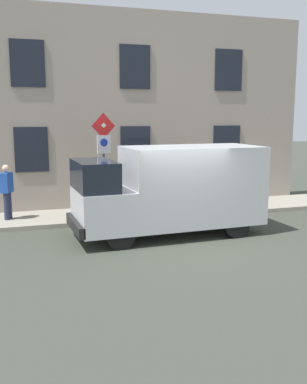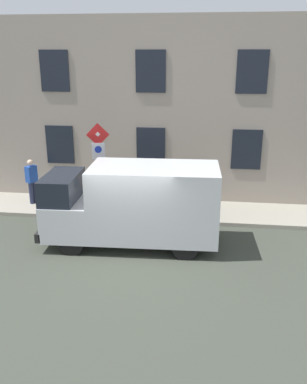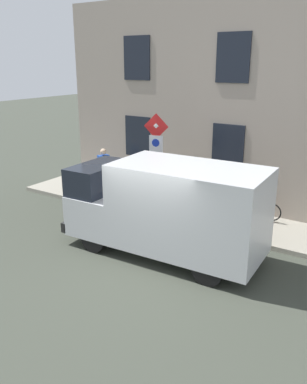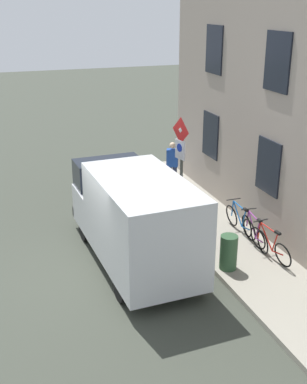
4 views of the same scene
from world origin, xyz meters
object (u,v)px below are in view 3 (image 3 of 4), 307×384
sign_post_stacked (156,151)px  bicycle_blue (208,199)px  bicycle_purple (230,203)px  litter_bin (243,219)px  bicycle_red (254,208)px  delivery_van (167,207)px  pedestrian (104,169)px

sign_post_stacked → bicycle_blue: bearing=-39.3°
bicycle_purple → litter_bin: litter_bin is taller
bicycle_red → litter_bin: litter_bin is taller
bicycle_purple → sign_post_stacked: bearing=42.3°
delivery_van → bicycle_purple: bearing=-99.0°
bicycle_purple → litter_bin: bearing=131.9°
bicycle_purple → bicycle_blue: same height
bicycle_red → pedestrian: size_ratio=1.00×
bicycle_blue → bicycle_red: bearing=179.8°
bicycle_blue → pedestrian: size_ratio=0.99×
bicycle_purple → pedestrian: (-0.52, 4.85, 0.56)m
bicycle_blue → pedestrian: (-0.51, 4.06, 0.56)m
bicycle_purple → delivery_van: bearing=89.3°
pedestrian → litter_bin: (-0.77, -5.77, -0.48)m
bicycle_purple → litter_bin: 1.59m
delivery_van → bicycle_blue: bearing=-85.5°
bicycle_blue → delivery_van: bearing=96.5°
delivery_van → pedestrian: 5.27m
delivery_van → bicycle_blue: (3.33, 0.39, -0.82)m
bicycle_red → litter_bin: (-1.29, -0.13, 0.08)m
sign_post_stacked → delivery_van: (-1.91, -1.55, -0.94)m
litter_bin → bicycle_purple: bearing=35.6°
litter_bin → pedestrian: bearing=82.4°
sign_post_stacked → bicycle_red: (1.42, -2.75, -1.77)m
pedestrian → bicycle_purple: bearing=32.6°
bicycle_red → sign_post_stacked: bearing=22.2°
sign_post_stacked → pedestrian: size_ratio=1.84×
sign_post_stacked → bicycle_red: bearing=-62.6°
delivery_van → bicycle_red: size_ratio=3.14×
bicycle_blue → litter_bin: size_ratio=1.90×
sign_post_stacked → bicycle_blue: size_ratio=1.86×
bicycle_purple → pedestrian: 4.91m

